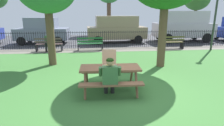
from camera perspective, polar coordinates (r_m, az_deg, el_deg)
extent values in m
cube|color=#3D7535|center=(7.50, 2.43, -3.35)|extent=(28.00, 11.44, 0.02)
cube|color=slate|center=(12.33, -1.03, 4.04)|extent=(28.00, 1.40, 0.01)
cube|color=#424247|center=(16.92, -2.47, 7.05)|extent=(28.00, 7.94, 0.01)
cube|color=brown|center=(5.69, -0.57, -1.47)|extent=(1.83, 0.82, 0.06)
cube|color=brown|center=(5.23, -0.15, -6.50)|extent=(1.81, 0.34, 0.05)
cube|color=brown|center=(6.36, -0.90, -2.52)|extent=(1.81, 0.34, 0.05)
cylinder|color=brown|center=(5.43, -8.13, -6.75)|extent=(0.09, 0.44, 0.74)
cylinder|color=brown|center=(6.21, -7.63, -3.91)|extent=(0.09, 0.44, 0.74)
cylinder|color=brown|center=(5.53, 7.42, -6.35)|extent=(0.09, 0.44, 0.74)
cylinder|color=brown|center=(6.29, 5.94, -3.61)|extent=(0.09, 0.44, 0.74)
cube|color=tan|center=(5.68, -0.75, -1.12)|extent=(0.45, 0.45, 0.01)
cube|color=silver|center=(5.68, -0.75, -1.06)|extent=(0.42, 0.42, 0.00)
cube|color=tan|center=(5.47, -0.64, -1.46)|extent=(0.44, 0.03, 0.04)
cube|color=tan|center=(5.88, -0.86, -0.29)|extent=(0.44, 0.03, 0.04)
cube|color=tan|center=(5.67, -2.89, -0.89)|extent=(0.03, 0.44, 0.04)
cube|color=tan|center=(5.69, 1.38, -0.82)|extent=(0.03, 0.44, 0.04)
cube|color=tan|center=(5.84, -0.88, 2.02)|extent=(0.44, 0.06, 0.44)
cylinder|color=tan|center=(5.68, -0.76, -1.01)|extent=(0.37, 0.37, 0.01)
cylinder|color=#F9DA5D|center=(5.68, -0.76, -0.94)|extent=(0.34, 0.34, 0.00)
cylinder|color=black|center=(5.69, -1.86, -7.04)|extent=(0.12, 0.12, 0.44)
cylinder|color=black|center=(5.40, -1.79, -5.42)|extent=(0.16, 0.43, 0.15)
cylinder|color=black|center=(5.70, 0.16, -6.99)|extent=(0.12, 0.12, 0.44)
cylinder|color=black|center=(5.42, 0.33, -5.37)|extent=(0.16, 0.43, 0.15)
cube|color=#386638|center=(5.13, -0.60, -3.81)|extent=(0.43, 0.23, 0.52)
cylinder|color=#386638|center=(5.14, -3.53, -2.60)|extent=(0.10, 0.21, 0.31)
cylinder|color=#386638|center=(5.17, 2.24, -2.47)|extent=(0.10, 0.21, 0.31)
sphere|color=tan|center=(5.04, -0.62, 0.35)|extent=(0.21, 0.21, 0.21)
ellipsoid|color=black|center=(5.02, -0.62, 0.87)|extent=(0.21, 0.20, 0.12)
cylinder|color=black|center=(12.86, -1.34, 9.27)|extent=(22.98, 0.03, 0.03)
cylinder|color=black|center=(12.98, -1.32, 5.39)|extent=(22.98, 0.03, 0.03)
cylinder|color=black|center=(14.15, -30.73, 5.73)|extent=(0.02, 0.02, 1.15)
cylinder|color=black|center=(14.09, -30.21, 5.77)|extent=(0.02, 0.02, 1.15)
cylinder|color=black|center=(14.03, -29.69, 5.81)|extent=(0.02, 0.02, 1.15)
cylinder|color=black|center=(13.98, -29.16, 5.85)|extent=(0.02, 0.02, 1.15)
cylinder|color=black|center=(13.92, -28.63, 5.89)|extent=(0.02, 0.02, 1.15)
cylinder|color=black|center=(13.87, -28.09, 5.93)|extent=(0.02, 0.02, 1.15)
cylinder|color=black|center=(13.82, -27.55, 5.96)|extent=(0.02, 0.02, 1.15)
cylinder|color=black|center=(13.77, -27.01, 6.00)|extent=(0.02, 0.02, 1.15)
cylinder|color=black|center=(13.72, -26.46, 6.04)|extent=(0.02, 0.02, 1.15)
cylinder|color=black|center=(13.67, -25.90, 6.08)|extent=(0.02, 0.02, 1.15)
cylinder|color=black|center=(13.63, -25.35, 6.12)|extent=(0.02, 0.02, 1.15)
cylinder|color=black|center=(13.58, -24.79, 6.15)|extent=(0.02, 0.02, 1.15)
cylinder|color=black|center=(13.54, -24.22, 6.19)|extent=(0.02, 0.02, 1.15)
cylinder|color=black|center=(13.49, -23.65, 6.23)|extent=(0.02, 0.02, 1.15)
cylinder|color=black|center=(13.45, -23.08, 6.26)|extent=(0.02, 0.02, 1.15)
cylinder|color=black|center=(13.41, -22.51, 6.30)|extent=(0.02, 0.02, 1.15)
cylinder|color=black|center=(13.38, -21.93, 6.33)|extent=(0.02, 0.02, 1.15)
cylinder|color=black|center=(13.34, -21.35, 6.37)|extent=(0.02, 0.02, 1.15)
cylinder|color=black|center=(13.30, -20.76, 6.40)|extent=(0.02, 0.02, 1.15)
cylinder|color=black|center=(13.27, -20.17, 6.44)|extent=(0.02, 0.02, 1.15)
cylinder|color=black|center=(13.23, -19.58, 6.47)|extent=(0.02, 0.02, 1.15)
cylinder|color=black|center=(13.20, -18.99, 6.50)|extent=(0.02, 0.02, 1.15)
cylinder|color=black|center=(13.17, -18.39, 6.53)|extent=(0.02, 0.02, 1.15)
cylinder|color=black|center=(13.14, -17.79, 6.57)|extent=(0.02, 0.02, 1.15)
cylinder|color=black|center=(13.12, -17.18, 6.60)|extent=(0.02, 0.02, 1.15)
cylinder|color=black|center=(13.09, -16.58, 6.63)|extent=(0.02, 0.02, 1.15)
cylinder|color=black|center=(13.07, -15.97, 6.66)|extent=(0.02, 0.02, 1.15)
cylinder|color=black|center=(13.04, -15.36, 6.69)|extent=(0.02, 0.02, 1.15)
cylinder|color=black|center=(13.02, -14.75, 6.71)|extent=(0.02, 0.02, 1.15)
cylinder|color=black|center=(13.00, -14.14, 6.74)|extent=(0.02, 0.02, 1.15)
cylinder|color=black|center=(12.98, -13.52, 6.77)|extent=(0.02, 0.02, 1.15)
cylinder|color=black|center=(12.97, -12.90, 6.80)|extent=(0.02, 0.02, 1.15)
cylinder|color=black|center=(12.95, -12.28, 6.82)|extent=(0.02, 0.02, 1.15)
cylinder|color=black|center=(12.94, -11.66, 6.85)|extent=(0.02, 0.02, 1.15)
cylinder|color=black|center=(12.92, -11.04, 6.87)|extent=(0.02, 0.02, 1.15)
cylinder|color=black|center=(12.91, -10.41, 6.89)|extent=(0.02, 0.02, 1.15)
cylinder|color=black|center=(12.90, -9.79, 6.92)|extent=(0.02, 0.02, 1.15)
cylinder|color=black|center=(12.90, -9.16, 6.94)|extent=(0.02, 0.02, 1.15)
cylinder|color=black|center=(12.89, -8.54, 6.96)|extent=(0.02, 0.02, 1.15)
cylinder|color=black|center=(12.88, -7.91, 6.98)|extent=(0.02, 0.02, 1.15)
cylinder|color=black|center=(12.88, -7.28, 7.00)|extent=(0.02, 0.02, 1.15)
cylinder|color=black|center=(12.88, -6.66, 7.02)|extent=(0.02, 0.02, 1.15)
cylinder|color=black|center=(12.88, -6.03, 7.04)|extent=(0.02, 0.02, 1.15)
cylinder|color=black|center=(12.88, -5.40, 7.05)|extent=(0.02, 0.02, 1.15)
cylinder|color=black|center=(12.88, -4.77, 7.07)|extent=(0.02, 0.02, 1.15)
cylinder|color=black|center=(12.89, -4.14, 7.09)|extent=(0.02, 0.02, 1.15)
cylinder|color=black|center=(12.89, -3.52, 7.10)|extent=(0.02, 0.02, 1.15)
cylinder|color=black|center=(12.90, -2.89, 7.11)|extent=(0.02, 0.02, 1.15)
cylinder|color=black|center=(12.91, -2.27, 7.13)|extent=(0.02, 0.02, 1.15)
cylinder|color=black|center=(12.92, -1.64, 7.14)|extent=(0.02, 0.02, 1.15)
cylinder|color=black|center=(12.93, -1.02, 7.15)|extent=(0.02, 0.02, 1.15)
cylinder|color=black|center=(12.94, -0.39, 7.16)|extent=(0.02, 0.02, 1.15)
cylinder|color=black|center=(12.96, 0.23, 7.17)|extent=(0.02, 0.02, 1.15)
cylinder|color=black|center=(12.97, 0.85, 7.18)|extent=(0.02, 0.02, 1.15)
cylinder|color=black|center=(12.99, 1.47, 7.18)|extent=(0.02, 0.02, 1.15)
cylinder|color=black|center=(13.01, 2.08, 7.19)|extent=(0.02, 0.02, 1.15)
cylinder|color=black|center=(13.03, 2.70, 7.20)|extent=(0.02, 0.02, 1.15)
cylinder|color=black|center=(13.05, 3.31, 7.20)|extent=(0.02, 0.02, 1.15)
cylinder|color=black|center=(13.08, 3.92, 7.21)|extent=(0.02, 0.02, 1.15)
cylinder|color=black|center=(13.10, 4.53, 7.21)|extent=(0.02, 0.02, 1.15)
cylinder|color=black|center=(13.13, 5.13, 7.21)|extent=(0.02, 0.02, 1.15)
cylinder|color=black|center=(13.16, 5.74, 7.21)|extent=(0.02, 0.02, 1.15)
cylinder|color=black|center=(13.19, 6.34, 7.22)|extent=(0.02, 0.02, 1.15)
cylinder|color=black|center=(13.22, 6.94, 7.22)|extent=(0.02, 0.02, 1.15)
cylinder|color=black|center=(13.25, 7.53, 7.22)|extent=(0.02, 0.02, 1.15)
cylinder|color=black|center=(13.28, 8.12, 7.21)|extent=(0.02, 0.02, 1.15)
cylinder|color=black|center=(13.32, 8.71, 7.21)|extent=(0.02, 0.02, 1.15)
cylinder|color=black|center=(13.35, 9.30, 7.21)|extent=(0.02, 0.02, 1.15)
cylinder|color=black|center=(13.39, 9.88, 7.21)|extent=(0.02, 0.02, 1.15)
cylinder|color=black|center=(13.43, 10.46, 7.20)|extent=(0.02, 0.02, 1.15)
cylinder|color=black|center=(13.47, 11.04, 7.20)|extent=(0.02, 0.02, 1.15)
cylinder|color=black|center=(13.51, 11.61, 7.19)|extent=(0.02, 0.02, 1.15)
cylinder|color=black|center=(13.56, 12.18, 7.18)|extent=(0.02, 0.02, 1.15)
cylinder|color=black|center=(13.60, 12.74, 7.18)|extent=(0.02, 0.02, 1.15)
cylinder|color=black|center=(13.65, 13.31, 7.17)|extent=(0.02, 0.02, 1.15)
cylinder|color=black|center=(13.69, 13.86, 7.16)|extent=(0.02, 0.02, 1.15)
cylinder|color=black|center=(13.74, 14.42, 7.15)|extent=(0.02, 0.02, 1.15)
cylinder|color=black|center=(13.79, 14.97, 7.14)|extent=(0.02, 0.02, 1.15)
cylinder|color=black|center=(13.84, 15.51, 7.13)|extent=(0.02, 0.02, 1.15)
cylinder|color=black|center=(13.89, 16.06, 7.12)|extent=(0.02, 0.02, 1.15)
cylinder|color=black|center=(13.95, 16.59, 7.11)|extent=(0.02, 0.02, 1.15)
cylinder|color=black|center=(14.00, 17.13, 7.10)|extent=(0.02, 0.02, 1.15)
cylinder|color=black|center=(14.06, 17.66, 7.09)|extent=(0.02, 0.02, 1.15)
cylinder|color=black|center=(14.11, 18.18, 7.08)|extent=(0.02, 0.02, 1.15)
cylinder|color=black|center=(14.17, 18.70, 7.06)|extent=(0.02, 0.02, 1.15)
cylinder|color=black|center=(14.23, 19.22, 7.05)|extent=(0.02, 0.02, 1.15)
cylinder|color=black|center=(14.29, 19.73, 7.04)|extent=(0.02, 0.02, 1.15)
cylinder|color=black|center=(14.35, 20.24, 7.02)|extent=(0.02, 0.02, 1.15)
cylinder|color=black|center=(14.41, 20.74, 7.01)|extent=(0.02, 0.02, 1.15)
cylinder|color=black|center=(14.48, 21.24, 6.99)|extent=(0.02, 0.02, 1.15)
cylinder|color=black|center=(14.54, 21.73, 6.98)|extent=(0.02, 0.02, 1.15)
cylinder|color=black|center=(14.61, 22.22, 6.96)|extent=(0.02, 0.02, 1.15)
cylinder|color=black|center=(14.67, 22.71, 6.94)|extent=(0.02, 0.02, 1.15)
cylinder|color=black|center=(14.74, 23.19, 6.93)|extent=(0.02, 0.02, 1.15)
cylinder|color=black|center=(14.81, 23.67, 6.91)|extent=(0.02, 0.02, 1.15)
cylinder|color=black|center=(14.88, 24.14, 6.89)|extent=(0.02, 0.02, 1.15)
cylinder|color=black|center=(14.95, 24.61, 6.87)|extent=(0.02, 0.02, 1.15)
cylinder|color=black|center=(15.02, 25.07, 6.86)|extent=(0.02, 0.02, 1.15)
cylinder|color=black|center=(15.09, 25.53, 6.84)|extent=(0.02, 0.02, 1.15)
cylinder|color=black|center=(15.17, 25.99, 6.82)|extent=(0.02, 0.02, 1.15)
cylinder|color=black|center=(15.24, 26.44, 6.80)|extent=(0.02, 0.02, 1.15)
cylinder|color=black|center=(15.32, 26.88, 6.78)|extent=(0.02, 0.02, 1.15)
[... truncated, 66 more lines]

